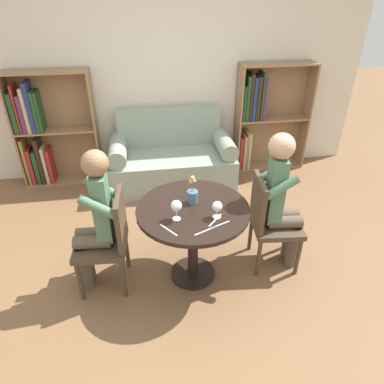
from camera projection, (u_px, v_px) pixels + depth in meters
name	position (u px, v px, depth m)	size (l,w,h in m)	color
ground_plane	(193.00, 274.00, 3.14)	(16.00, 16.00, 0.00)	brown
back_wall	(166.00, 70.00, 4.27)	(5.20, 0.05, 2.70)	silver
round_table	(193.00, 223.00, 2.84)	(0.93, 0.93, 0.74)	black
couch	(172.00, 160.00, 4.46)	(1.56, 0.80, 0.92)	gray
bookshelf_left	(45.00, 132.00, 4.28)	(0.98, 0.28, 1.43)	#93704C
bookshelf_right	(262.00, 117.00, 4.63)	(0.98, 0.28, 1.43)	#93704C
chair_left	(109.00, 238.00, 2.81)	(0.45, 0.45, 0.90)	#473828
chair_right	(269.00, 219.00, 3.03)	(0.46, 0.46, 0.90)	#473828
person_left	(95.00, 220.00, 2.72)	(0.43, 0.36, 1.28)	brown
person_right	(282.00, 200.00, 2.92)	(0.44, 0.37, 1.31)	brown
wine_glass_left	(176.00, 206.00, 2.57)	(0.09, 0.09, 0.17)	white
wine_glass_right	(217.00, 207.00, 2.60)	(0.08, 0.08, 0.14)	white
flower_vase	(193.00, 194.00, 2.79)	(0.09, 0.09, 0.25)	slate
knife_left_setting	(219.00, 225.00, 2.56)	(0.18, 0.08, 0.00)	silver
fork_left_setting	(168.00, 230.00, 2.51)	(0.12, 0.16, 0.00)	silver
knife_right_setting	(215.00, 220.00, 2.62)	(0.13, 0.15, 0.00)	silver
fork_right_setting	(205.00, 231.00, 2.50)	(0.18, 0.09, 0.00)	silver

